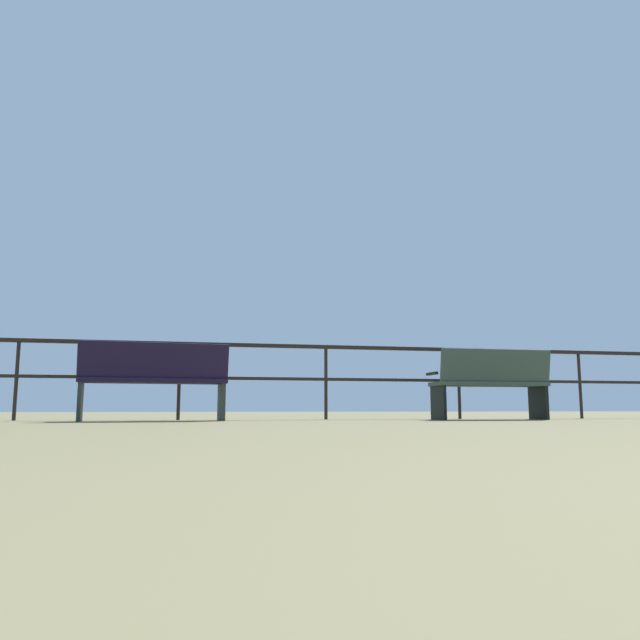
{
  "coord_description": "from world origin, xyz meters",
  "views": [
    {
      "loc": [
        -1.86,
        1.3,
        0.14
      ],
      "look_at": [
        -0.19,
        8.88,
        1.25
      ],
      "focal_mm": 34.83,
      "sensor_mm": 36.0,
      "label": 1
    }
  ],
  "objects": [
    {
      "name": "pier_railing",
      "position": [
        0.0,
        9.38,
        0.73
      ],
      "size": [
        19.13,
        0.05,
        0.99
      ],
      "color": "black",
      "rests_on": "ground_plane"
    },
    {
      "name": "bench_near_right",
      "position": [
        1.98,
        8.58,
        0.49
      ],
      "size": [
        1.47,
        0.66,
        0.89
      ],
      "color": "#34453A",
      "rests_on": "ground_plane"
    },
    {
      "name": "bench_near_left",
      "position": [
        -2.18,
        8.58,
        0.5
      ],
      "size": [
        1.67,
        0.71,
        0.88
      ],
      "color": "black",
      "rests_on": "ground_plane"
    }
  ]
}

